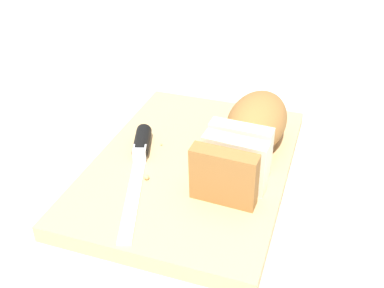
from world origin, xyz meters
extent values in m
plane|color=beige|center=(0.00, 0.00, 0.00)|extent=(3.00, 3.00, 0.00)
cube|color=tan|center=(0.00, 0.00, 0.01)|extent=(0.43, 0.31, 0.03)
ellipsoid|color=#996633|center=(-0.08, 0.09, 0.07)|extent=(0.16, 0.10, 0.08)
cube|color=beige|center=(0.01, 0.08, 0.07)|extent=(0.03, 0.09, 0.08)
cube|color=beige|center=(0.05, 0.08, 0.07)|extent=(0.04, 0.09, 0.08)
cube|color=#996633|center=(0.08, 0.07, 0.07)|extent=(0.04, 0.09, 0.08)
cube|color=silver|center=(0.11, -0.05, 0.03)|extent=(0.18, 0.07, 0.00)
cylinder|color=black|center=(-0.01, -0.09, 0.04)|extent=(0.07, 0.04, 0.03)
cube|color=silver|center=(0.02, -0.08, 0.04)|extent=(0.02, 0.03, 0.02)
sphere|color=tan|center=(0.04, 0.07, 0.03)|extent=(0.01, 0.01, 0.01)
sphere|color=tan|center=(-0.03, -0.06, 0.03)|extent=(0.00, 0.00, 0.00)
sphere|color=tan|center=(0.07, -0.05, 0.03)|extent=(0.01, 0.01, 0.01)
sphere|color=tan|center=(-0.02, 0.06, 0.03)|extent=(0.01, 0.01, 0.01)
camera|label=1|loc=(0.56, 0.17, 0.43)|focal=42.49mm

